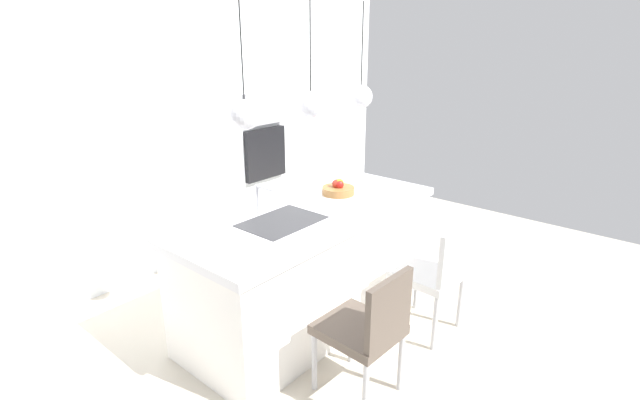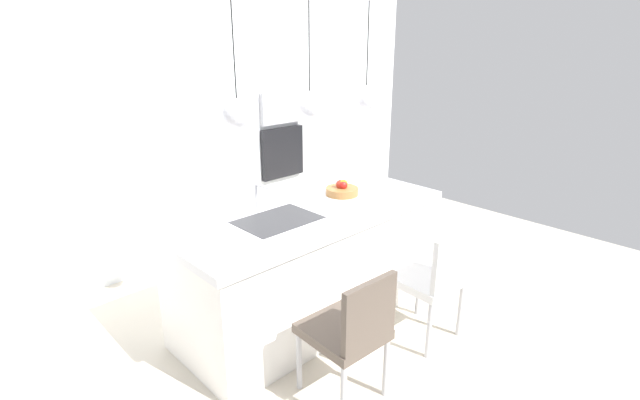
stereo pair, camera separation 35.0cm
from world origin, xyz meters
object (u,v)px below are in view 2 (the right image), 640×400
at_px(fruit_bowl, 342,190).
at_px(chair_near, 350,329).
at_px(oven, 282,152).
at_px(chair_middle, 434,277).
at_px(microwave, 281,107).

height_order(fruit_bowl, chair_near, fruit_bowl).
distance_m(fruit_bowl, oven, 1.62).
bearing_deg(oven, chair_near, -121.38).
bearing_deg(fruit_bowl, chair_middle, -89.94).
bearing_deg(chair_near, oven, 58.62).
bearing_deg(microwave, fruit_bowl, -111.76).
distance_m(fruit_bowl, microwave, 1.68).
relative_size(microwave, chair_near, 0.63).
bearing_deg(chair_near, fruit_bowl, 46.23).
relative_size(fruit_bowl, oven, 0.47).
distance_m(microwave, chair_middle, 2.64).
bearing_deg(oven, chair_middle, -103.95).
distance_m(microwave, chair_near, 2.97).
distance_m(oven, chair_near, 2.86).
height_order(fruit_bowl, chair_middle, fruit_bowl).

